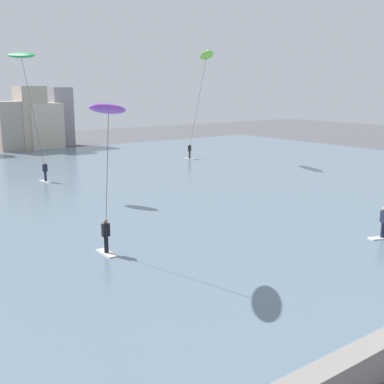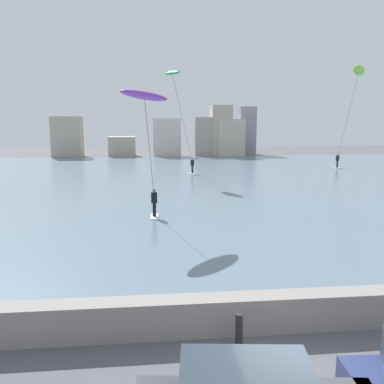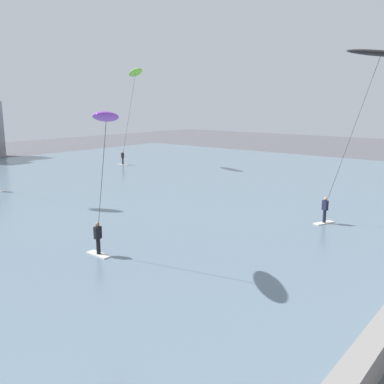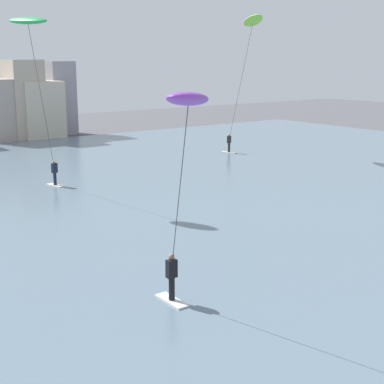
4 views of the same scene
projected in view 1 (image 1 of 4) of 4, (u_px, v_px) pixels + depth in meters
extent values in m
cube|color=slate|center=(51.00, 196.00, 34.98)|extent=(84.00, 52.00, 0.10)
cube|color=#A89E93|center=(9.00, 126.00, 59.47)|extent=(2.69, 3.07, 5.97)
cube|color=#B7A893|center=(31.00, 118.00, 61.19)|extent=(3.12, 3.94, 7.77)
cube|color=beige|center=(43.00, 126.00, 62.10)|extent=(4.13, 3.90, 5.69)
cube|color=gray|center=(61.00, 117.00, 64.96)|extent=(2.58, 2.82, 7.61)
cube|color=silver|center=(382.00, 238.00, 25.03)|extent=(1.46, 0.92, 0.06)
cylinder|color=#191E33|center=(383.00, 230.00, 24.94)|extent=(0.20, 0.20, 0.78)
cube|color=#191E33|center=(384.00, 217.00, 24.80)|extent=(0.33, 0.40, 0.60)
cube|color=silver|center=(46.00, 181.00, 40.00)|extent=(0.74, 1.46, 0.06)
cylinder|color=#191E33|center=(45.00, 176.00, 39.92)|extent=(0.20, 0.20, 0.78)
cube|color=#191E33|center=(45.00, 168.00, 39.77)|extent=(0.38, 0.29, 0.60)
sphere|color=beige|center=(45.00, 163.00, 39.69)|extent=(0.20, 0.20, 0.20)
cylinder|color=#333333|center=(34.00, 117.00, 37.28)|extent=(2.16, 2.58, 8.51)
ellipsoid|color=green|center=(21.00, 55.00, 34.74)|extent=(1.85, 2.95, 0.68)
cube|color=silver|center=(190.00, 159.00, 52.71)|extent=(0.85, 1.47, 0.06)
cylinder|color=black|center=(190.00, 155.00, 52.62)|extent=(0.20, 0.20, 0.78)
cube|color=black|center=(190.00, 148.00, 52.48)|extent=(0.39, 0.32, 0.60)
sphere|color=tan|center=(190.00, 144.00, 52.39)|extent=(0.20, 0.20, 0.20)
cylinder|color=#333333|center=(198.00, 104.00, 51.31)|extent=(1.19, 1.38, 9.47)
ellipsoid|color=#7AD133|center=(207.00, 55.00, 50.10)|extent=(2.78, 3.88, 1.18)
cube|color=silver|center=(107.00, 253.00, 22.74)|extent=(0.46, 1.41, 0.06)
cylinder|color=black|center=(106.00, 244.00, 22.65)|extent=(0.20, 0.20, 0.78)
cube|color=black|center=(106.00, 230.00, 22.51)|extent=(0.34, 0.23, 0.60)
sphere|color=#9E7051|center=(105.00, 221.00, 22.42)|extent=(0.20, 0.20, 0.20)
cylinder|color=#333333|center=(107.00, 175.00, 21.23)|extent=(0.46, 1.54, 5.44)
ellipsoid|color=purple|center=(108.00, 109.00, 19.92)|extent=(2.93, 2.68, 0.77)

